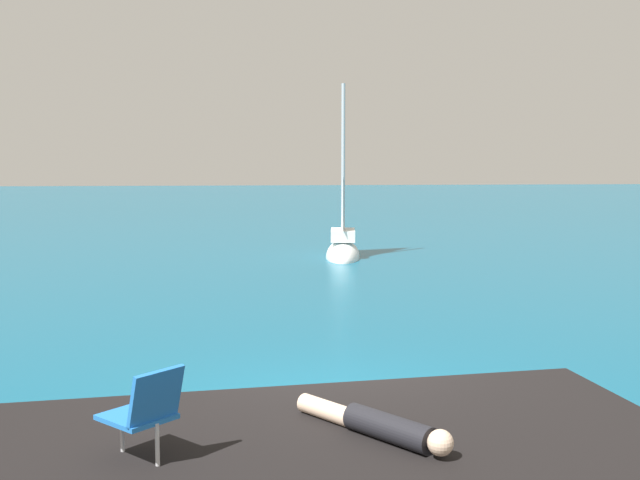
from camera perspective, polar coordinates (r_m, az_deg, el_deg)
The scene contains 6 objects.
ground_plane at distance 9.98m, azimuth 0.59°, elevation -12.69°, with size 160.00×160.00×0.00m, color #0F5675.
boulder_seaward at distance 9.01m, azimuth -11.57°, elevation -14.95°, with size 1.47×1.18×0.81m, color black.
boulder_inland at distance 9.04m, azimuth 13.68°, elevation -14.92°, with size 0.93×0.74×0.51m, color black.
sailboat_near at distance 24.70m, azimuth 1.73°, elevation -0.54°, with size 1.48×3.35×6.11m.
person_sunbather at distance 6.92m, azimuth 4.39°, elevation -13.69°, with size 1.21×1.45×0.25m.
beach_chair at distance 6.45m, azimuth -13.00°, elevation -12.26°, with size 0.76×0.76×0.80m.
Camera 1 is at (-0.98, -9.39, 3.23)m, focal length 42.56 mm.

